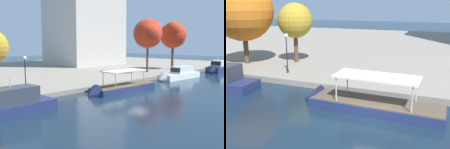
{
  "view_description": "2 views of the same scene",
  "coord_description": "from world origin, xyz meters",
  "views": [
    {
      "loc": [
        -25.34,
        -19.71,
        6.26
      ],
      "look_at": [
        -1.86,
        3.11,
        2.3
      ],
      "focal_mm": 40.16,
      "sensor_mm": 36.0,
      "label": 1
    },
    {
      "loc": [
        4.12,
        -15.8,
        7.95
      ],
      "look_at": [
        -3.76,
        3.72,
        2.22
      ],
      "focal_mm": 41.59,
      "sensor_mm": 36.0,
      "label": 2
    }
  ],
  "objects": [
    {
      "name": "motor_yacht_3",
      "position": [
        15.34,
        3.1,
        0.61
      ],
      "size": [
        10.98,
        3.18,
        4.42
      ],
      "rotation": [
        0.0,
        0.0,
        3.08
      ],
      "color": "silver",
      "rests_on": "ground_plane"
    },
    {
      "name": "tree_0",
      "position": [
        16.34,
        10.49,
        8.33
      ],
      "size": [
        6.14,
        6.36,
        10.81
      ],
      "color": "#4C3823",
      "rests_on": "dock_promenade"
    },
    {
      "name": "tour_boat_2",
      "position": [
        -1.18,
        2.51,
        0.23
      ],
      "size": [
        11.48,
        3.19,
        3.98
      ],
      "rotation": [
        0.0,
        0.0,
        3.11
      ],
      "color": "navy",
      "rests_on": "ground_plane"
    },
    {
      "name": "ground_plane",
      "position": [
        0.0,
        0.0,
        0.0
      ],
      "size": [
        220.0,
        220.0,
        0.0
      ],
      "primitive_type": "plane",
      "color": "#142333"
    },
    {
      "name": "lamp_post",
      "position": [
        -11.5,
        7.97,
        3.38
      ],
      "size": [
        0.43,
        0.43,
        4.31
      ],
      "color": "black",
      "rests_on": "dock_promenade"
    },
    {
      "name": "dock_promenade",
      "position": [
        0.0,
        33.06,
        0.29
      ],
      "size": [
        120.0,
        55.0,
        0.59
      ],
      "primitive_type": "cube",
      "color": "gray",
      "rests_on": "ground_plane"
    },
    {
      "name": "office_tower",
      "position": [
        20.95,
        36.2,
        18.47
      ],
      "size": [
        18.02,
        15.77,
        37.83
      ],
      "color": "#B7B2A8",
      "rests_on": "dock_promenade"
    },
    {
      "name": "motor_yacht_1",
      "position": [
        -16.73,
        2.07,
        0.65
      ],
      "size": [
        9.86,
        3.43,
        4.37
      ],
      "rotation": [
        0.0,
        0.0,
        3.22
      ],
      "color": "navy",
      "rests_on": "ground_plane"
    },
    {
      "name": "motor_yacht_4",
      "position": [
        31.52,
        2.58,
        0.73
      ],
      "size": [
        8.73,
        3.43,
        4.82
      ],
      "rotation": [
        0.0,
        0.0,
        3.23
      ],
      "color": "navy",
      "rests_on": "ground_plane"
    },
    {
      "name": "tree_1",
      "position": [
        26.56,
        11.21,
        8.57
      ],
      "size": [
        6.33,
        6.06,
        10.84
      ],
      "color": "#4C3823",
      "rests_on": "dock_promenade"
    }
  ]
}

